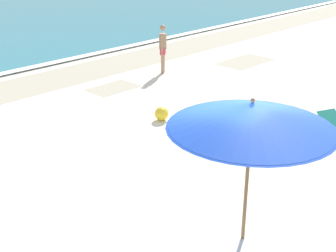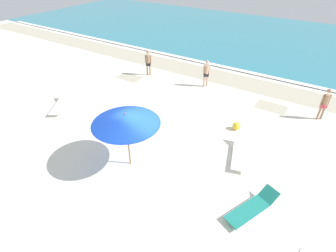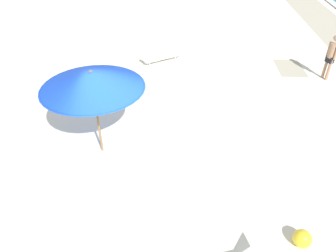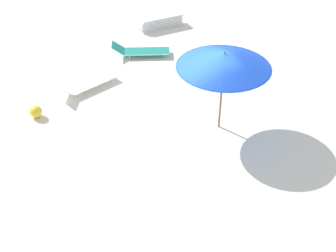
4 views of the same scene
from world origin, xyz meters
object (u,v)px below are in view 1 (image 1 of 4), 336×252
sun_lounger_under_umbrella (236,123)px  beachgoer_strolling_adult (163,46)px  beach_ball (162,114)px  beach_umbrella (252,116)px

sun_lounger_under_umbrella → beachgoer_strolling_adult: 5.78m
beachgoer_strolling_adult → beach_ball: (-3.36, -3.27, -0.81)m
beach_ball → sun_lounger_under_umbrella: bearing=-65.4°
beach_umbrella → beachgoer_strolling_adult: (6.22, 8.06, -1.24)m
beach_umbrella → beach_ball: beach_umbrella is taller
beach_umbrella → beachgoer_strolling_adult: size_ratio=1.49×
beachgoer_strolling_adult → beach_umbrella: bearing=15.8°
beach_umbrella → sun_lounger_under_umbrella: (3.72, 2.91, -2.03)m
beach_ball → beach_umbrella: bearing=-120.8°
sun_lounger_under_umbrella → beachgoer_strolling_adult: bearing=47.6°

